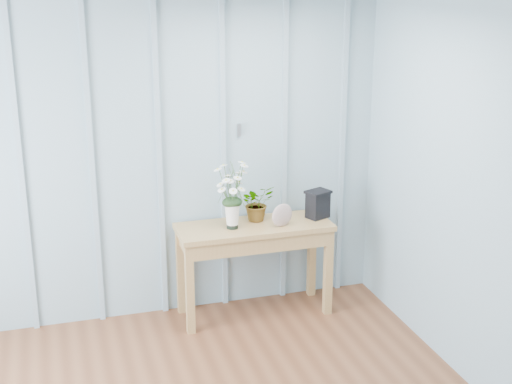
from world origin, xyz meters
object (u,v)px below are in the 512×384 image
object	(u,v)px
sideboard	(254,238)
carved_box	(318,204)
felt_disc_vessel	(282,215)
daisy_vase	(232,186)

from	to	relation	value
sideboard	carved_box	bearing A→B (deg)	1.35
carved_box	felt_disc_vessel	bearing A→B (deg)	-161.93
felt_disc_vessel	carved_box	world-z (taller)	carved_box
daisy_vase	carved_box	bearing A→B (deg)	3.11
daisy_vase	carved_box	world-z (taller)	daisy_vase
sideboard	felt_disc_vessel	xyz separation A→B (m)	(0.19, -0.10, 0.21)
sideboard	daisy_vase	distance (m)	0.49
felt_disc_vessel	carved_box	distance (m)	0.35
sideboard	daisy_vase	xyz separation A→B (m)	(-0.18, -0.03, 0.45)
sideboard	carved_box	xyz separation A→B (m)	(0.53, 0.01, 0.23)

